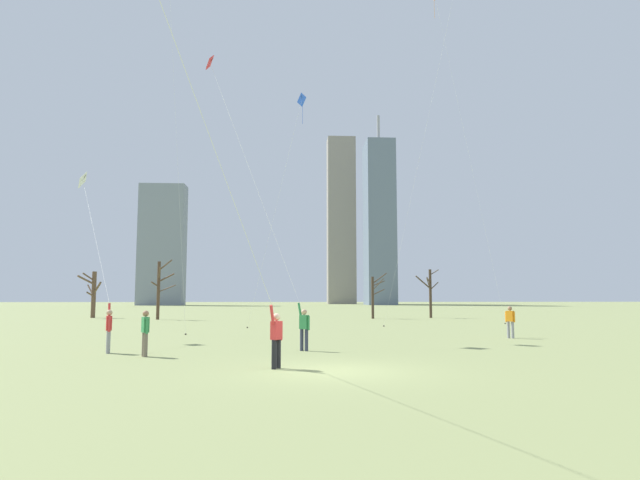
{
  "coord_description": "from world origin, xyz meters",
  "views": [
    {
      "loc": [
        -1.26,
        -15.93,
        2.12
      ],
      "look_at": [
        0.0,
        6.0,
        4.37
      ],
      "focal_mm": 30.96,
      "sensor_mm": 36.0,
      "label": 1
    }
  ],
  "objects_px": {
    "kite_flyer_foreground_right_white": "(104,303)",
    "bare_tree_right_of_center": "(159,287)",
    "distant_kite_drifting_right_blue": "(296,125)",
    "bare_tree_far_right_edge": "(430,291)",
    "distant_kite_high_overhead_teal": "(170,4)",
    "kite_flyer_foreground_left_pink": "(241,238)",
    "distant_kite_low_near_trees_orange": "(439,17)",
    "bystander_watching_nearby": "(145,331)",
    "bare_tree_left_of_center": "(93,293)",
    "kite_flyer_far_back_red": "(286,275)",
    "bystander_strolling_midfield": "(510,320)",
    "bare_tree_leftmost": "(374,295)"
  },
  "relations": [
    {
      "from": "kite_flyer_foreground_right_white",
      "to": "bare_tree_right_of_center",
      "type": "bearing_deg",
      "value": 98.99
    },
    {
      "from": "distant_kite_drifting_right_blue",
      "to": "bare_tree_far_right_edge",
      "type": "height_order",
      "value": "distant_kite_drifting_right_blue"
    },
    {
      "from": "bare_tree_right_of_center",
      "to": "kite_flyer_foreground_right_white",
      "type": "bearing_deg",
      "value": -81.01
    },
    {
      "from": "kite_flyer_foreground_right_white",
      "to": "distant_kite_high_overhead_teal",
      "type": "height_order",
      "value": "distant_kite_high_overhead_teal"
    },
    {
      "from": "kite_flyer_foreground_left_pink",
      "to": "bare_tree_right_of_center",
      "type": "bearing_deg",
      "value": 105.65
    },
    {
      "from": "distant_kite_low_near_trees_orange",
      "to": "bystander_watching_nearby",
      "type": "bearing_deg",
      "value": -126.29
    },
    {
      "from": "distant_kite_drifting_right_blue",
      "to": "bare_tree_left_of_center",
      "type": "distance_m",
      "value": 31.12
    },
    {
      "from": "kite_flyer_far_back_red",
      "to": "bare_tree_far_right_edge",
      "type": "bearing_deg",
      "value": 65.72
    },
    {
      "from": "bystander_strolling_midfield",
      "to": "bare_tree_leftmost",
      "type": "xyz_separation_m",
      "value": [
        -3.07,
        25.29,
        1.37
      ]
    },
    {
      "from": "kite_flyer_far_back_red",
      "to": "bare_tree_right_of_center",
      "type": "distance_m",
      "value": 31.28
    },
    {
      "from": "kite_flyer_far_back_red",
      "to": "bystander_strolling_midfield",
      "type": "bearing_deg",
      "value": 22.77
    },
    {
      "from": "bare_tree_left_of_center",
      "to": "kite_flyer_foreground_left_pink",
      "type": "bearing_deg",
      "value": -66.89
    },
    {
      "from": "kite_flyer_far_back_red",
      "to": "bare_tree_right_of_center",
      "type": "bearing_deg",
      "value": 112.18
    },
    {
      "from": "distant_kite_high_overhead_teal",
      "to": "kite_flyer_far_back_red",
      "type": "bearing_deg",
      "value": -55.65
    },
    {
      "from": "bare_tree_left_of_center",
      "to": "bare_tree_leftmost",
      "type": "bearing_deg",
      "value": -7.16
    },
    {
      "from": "bystander_watching_nearby",
      "to": "bystander_strolling_midfield",
      "type": "bearing_deg",
      "value": 25.08
    },
    {
      "from": "kite_flyer_foreground_left_pink",
      "to": "bare_tree_leftmost",
      "type": "relative_size",
      "value": 3.02
    },
    {
      "from": "bystander_strolling_midfield",
      "to": "bystander_watching_nearby",
      "type": "xyz_separation_m",
      "value": [
        -16.38,
        -7.66,
        0.0
      ]
    },
    {
      "from": "kite_flyer_foreground_left_pink",
      "to": "distant_kite_drifting_right_blue",
      "type": "xyz_separation_m",
      "value": [
        1.62,
        21.56,
        9.75
      ]
    },
    {
      "from": "distant_kite_high_overhead_teal",
      "to": "bare_tree_leftmost",
      "type": "relative_size",
      "value": 5.24
    },
    {
      "from": "bare_tree_left_of_center",
      "to": "distant_kite_low_near_trees_orange",
      "type": "bearing_deg",
      "value": -20.46
    },
    {
      "from": "bystander_watching_nearby",
      "to": "distant_kite_drifting_right_blue",
      "type": "xyz_separation_m",
      "value": [
        5.49,
        15.11,
        12.4
      ]
    },
    {
      "from": "distant_kite_drifting_right_blue",
      "to": "distant_kite_high_overhead_teal",
      "type": "relative_size",
      "value": 0.66
    },
    {
      "from": "distant_kite_high_overhead_teal",
      "to": "bystander_watching_nearby",
      "type": "bearing_deg",
      "value": -79.49
    },
    {
      "from": "kite_flyer_foreground_left_pink",
      "to": "bare_tree_far_right_edge",
      "type": "distance_m",
      "value": 43.65
    },
    {
      "from": "kite_flyer_far_back_red",
      "to": "bare_tree_leftmost",
      "type": "xyz_separation_m",
      "value": [
        8.35,
        30.08,
        -0.71
      ]
    },
    {
      "from": "bystander_watching_nearby",
      "to": "bare_tree_right_of_center",
      "type": "relative_size",
      "value": 0.29
    },
    {
      "from": "kite_flyer_foreground_right_white",
      "to": "kite_flyer_foreground_left_pink",
      "type": "bearing_deg",
      "value": -55.04
    },
    {
      "from": "kite_flyer_foreground_left_pink",
      "to": "distant_kite_high_overhead_teal",
      "type": "distance_m",
      "value": 27.4
    },
    {
      "from": "kite_flyer_foreground_right_white",
      "to": "bystander_watching_nearby",
      "type": "distance_m",
      "value": 3.21
    },
    {
      "from": "distant_kite_low_near_trees_orange",
      "to": "bare_tree_right_of_center",
      "type": "xyz_separation_m",
      "value": [
        -24.75,
        7.45,
        -23.03
      ]
    },
    {
      "from": "kite_flyer_foreground_left_pink",
      "to": "bare_tree_leftmost",
      "type": "bearing_deg",
      "value": 76.54
    },
    {
      "from": "kite_flyer_far_back_red",
      "to": "bystander_strolling_midfield",
      "type": "distance_m",
      "value": 12.56
    },
    {
      "from": "kite_flyer_far_back_red",
      "to": "bystander_watching_nearby",
      "type": "distance_m",
      "value": 6.09
    },
    {
      "from": "kite_flyer_far_back_red",
      "to": "kite_flyer_foreground_left_pink",
      "type": "distance_m",
      "value": 9.4
    },
    {
      "from": "kite_flyer_foreground_left_pink",
      "to": "bare_tree_leftmost",
      "type": "xyz_separation_m",
      "value": [
        9.43,
        39.4,
        -1.28
      ]
    },
    {
      "from": "bystander_watching_nearby",
      "to": "distant_kite_high_overhead_teal",
      "type": "bearing_deg",
      "value": 100.51
    },
    {
      "from": "bare_tree_far_right_edge",
      "to": "bare_tree_left_of_center",
      "type": "distance_m",
      "value": 33.68
    },
    {
      "from": "bare_tree_leftmost",
      "to": "kite_flyer_far_back_red",
      "type": "bearing_deg",
      "value": -105.51
    },
    {
      "from": "bare_tree_far_right_edge",
      "to": "distant_kite_high_overhead_teal",
      "type": "bearing_deg",
      "value": -136.68
    },
    {
      "from": "bystander_watching_nearby",
      "to": "distant_kite_high_overhead_teal",
      "type": "relative_size",
      "value": 0.07
    },
    {
      "from": "distant_kite_high_overhead_teal",
      "to": "bare_tree_right_of_center",
      "type": "relative_size",
      "value": 4.2
    },
    {
      "from": "kite_flyer_foreground_left_pink",
      "to": "kite_flyer_far_back_red",
      "type": "bearing_deg",
      "value": 83.37
    },
    {
      "from": "kite_flyer_foreground_right_white",
      "to": "bare_tree_far_right_edge",
      "type": "relative_size",
      "value": 1.78
    },
    {
      "from": "kite_flyer_foreground_left_pink",
      "to": "distant_kite_drifting_right_blue",
      "type": "height_order",
      "value": "distant_kite_drifting_right_blue"
    },
    {
      "from": "kite_flyer_foreground_right_white",
      "to": "bare_tree_left_of_center",
      "type": "distance_m",
      "value": 36.39
    },
    {
      "from": "kite_flyer_foreground_left_pink",
      "to": "distant_kite_high_overhead_teal",
      "type": "bearing_deg",
      "value": 107.6
    },
    {
      "from": "kite_flyer_far_back_red",
      "to": "kite_flyer_foreground_right_white",
      "type": "bearing_deg",
      "value": -174.51
    },
    {
      "from": "kite_flyer_foreground_right_white",
      "to": "distant_kite_drifting_right_blue",
      "type": "height_order",
      "value": "distant_kite_drifting_right_blue"
    },
    {
      "from": "kite_flyer_foreground_left_pink",
      "to": "bare_tree_left_of_center",
      "type": "height_order",
      "value": "kite_flyer_foreground_left_pink"
    }
  ]
}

